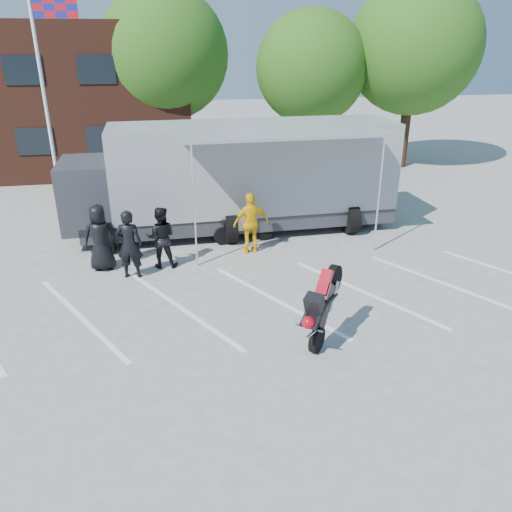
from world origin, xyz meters
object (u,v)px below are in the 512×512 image
object	(u,v)px
spectator_leather_c	(161,237)
spectator_hivis	(251,223)
tree_left	(165,54)
spectator_leather_a	(100,238)
stunt_bike_rider	(327,337)
spectator_leather_b	(129,244)
parked_motorcycle	(244,242)
flagpole	(48,74)
transporter_truck	(240,230)
tree_right	(414,47)
tree_mid	(311,68)

from	to	relation	value
spectator_leather_c	spectator_hivis	world-z (taller)	spectator_hivis
tree_left	spectator_leather_a	xyz separation A→B (m)	(-2.32, -12.19, -4.60)
stunt_bike_rider	spectator_leather_b	world-z (taller)	spectator_leather_b
tree_left	parked_motorcycle	distance (m)	12.37
flagpole	stunt_bike_rider	distance (m)	14.02
transporter_truck	spectator_leather_c	size ratio (longest dim) A/B	6.34
parked_motorcycle	transporter_truck	bearing A→B (deg)	-9.04
transporter_truck	flagpole	bearing A→B (deg)	148.36
flagpole	spectator_hivis	size ratio (longest dim) A/B	4.20
spectator_leather_a	spectator_leather_c	xyz separation A→B (m)	(1.70, -0.13, -0.06)
tree_right	spectator_leather_c	distance (m)	17.35
spectator_leather_a	spectator_leather_c	distance (m)	1.70
tree_mid	spectator_leather_b	bearing A→B (deg)	-125.47
spectator_leather_a	spectator_leather_b	xyz separation A→B (m)	(0.84, -0.71, 0.01)
transporter_truck	stunt_bike_rider	bearing A→B (deg)	-84.94
parked_motorcycle	spectator_hivis	distance (m)	1.28
tree_left	transporter_truck	bearing A→B (deg)	-77.79
spectator_leather_a	tree_right	bearing A→B (deg)	-145.29
tree_left	tree_right	world-z (taller)	tree_right
tree_mid	transporter_truck	size ratio (longest dim) A/B	0.67
transporter_truck	spectator_leather_c	bearing A→B (deg)	-137.11
tree_right	spectator_leather_a	size ratio (longest dim) A/B	4.72
tree_mid	tree_right	distance (m)	5.11
tree_mid	transporter_truck	distance (m)	11.11
spectator_leather_c	parked_motorcycle	bearing A→B (deg)	-143.89
stunt_bike_rider	spectator_leather_c	world-z (taller)	spectator_leather_c
tree_right	spectator_leather_a	xyz separation A→B (m)	(-14.32, -10.69, -4.91)
stunt_bike_rider	transporter_truck	bearing A→B (deg)	137.18
flagpole	spectator_hivis	xyz separation A→B (m)	(6.37, -5.71, -4.10)
flagpole	tree_right	xyz separation A→B (m)	(16.24, 4.50, 0.82)
tree_right	spectator_leather_c	xyz separation A→B (m)	(-12.62, -10.82, -4.97)
tree_right	spectator_leather_a	bearing A→B (deg)	-143.25
tree_left	spectator_leather_a	bearing A→B (deg)	-100.76
parked_motorcycle	stunt_bike_rider	world-z (taller)	stunt_bike_rider
spectator_hivis	spectator_leather_a	bearing A→B (deg)	-1.58
tree_mid	tree_right	xyz separation A→B (m)	(5.00, -0.50, 0.93)
tree_left	spectator_leather_b	xyz separation A→B (m)	(-1.48, -12.90, -4.59)
tree_right	spectator_hivis	size ratio (longest dim) A/B	4.79
tree_right	transporter_truck	xyz separation A→B (m)	(-9.91, -8.16, -5.88)
parked_motorcycle	flagpole	bearing A→B (deg)	46.05
tree_right	parked_motorcycle	bearing A→B (deg)	-136.81
tree_left	transporter_truck	size ratio (longest dim) A/B	0.75
tree_left	transporter_truck	world-z (taller)	tree_left
stunt_bike_rider	spectator_leather_b	bearing A→B (deg)	178.15
tree_mid	transporter_truck	world-z (taller)	tree_mid
spectator_leather_c	spectator_hivis	bearing A→B (deg)	-160.09
flagpole	tree_right	distance (m)	16.88
transporter_truck	spectator_leather_c	xyz separation A→B (m)	(-2.71, -2.67, 0.91)
tree_mid	transporter_truck	xyz separation A→B (m)	(-4.91, -8.66, -4.94)
spectator_leather_a	spectator_leather_c	world-z (taller)	spectator_leather_a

